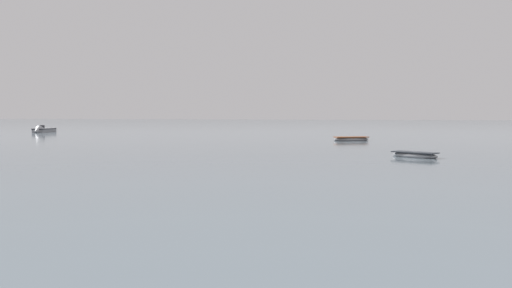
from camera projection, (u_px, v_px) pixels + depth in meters
name	position (u px, v px, depth m)	size (l,w,h in m)	color
rowboat_moored_0	(351.00, 139.00, 63.64)	(4.75, 3.88, 0.73)	gray
motorboat_moored_0	(42.00, 131.00, 95.16)	(4.10, 6.70, 2.17)	gray
rowboat_moored_1	(415.00, 155.00, 38.44)	(3.90, 2.71, 0.59)	gray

